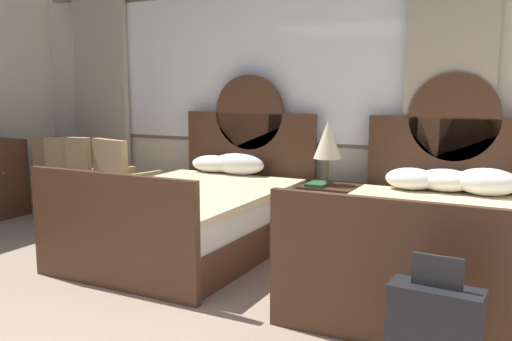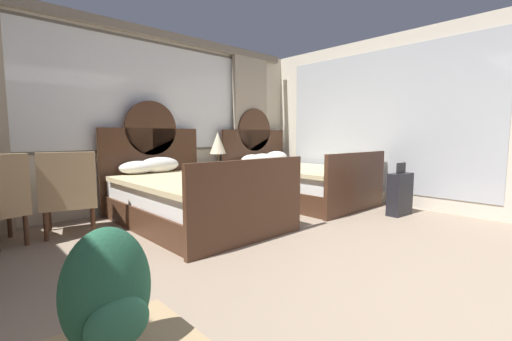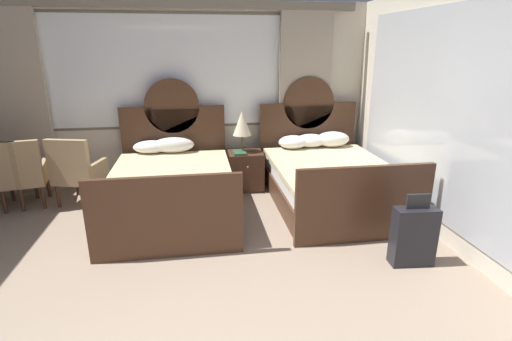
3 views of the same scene
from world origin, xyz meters
The scene contains 11 objects.
wall_back_window centered at (0.00, 4.38, 1.43)m, with size 6.02×0.22×2.70m.
wall_right_mirror centered at (3.04, 1.92, 1.35)m, with size 0.08×4.98×2.70m.
bed_near_window centered at (0.04, 3.20, 0.34)m, with size 1.53×2.26×1.63m.
bed_near_mirror centered at (2.13, 3.22, 0.35)m, with size 1.53×2.26×1.63m.
nightstand_between_beds centered at (1.08, 3.94, 0.29)m, with size 0.51×0.53×0.57m.
table_lamp_on_nightstand centered at (1.04, 3.94, 0.99)m, with size 0.27×0.27×0.61m.
book_on_nightstand centered at (0.99, 3.84, 0.59)m, with size 0.18×0.26×0.03m.
armchair_by_window_left centered at (-1.23, 3.66, 0.49)m, with size 0.68×0.68×0.94m.
armchair_by_window_centre centered at (-1.92, 3.66, 0.49)m, with size 0.65×0.65×0.94m.
armchair_by_window_right centered at (-2.13, 3.66, 0.49)m, with size 0.57×0.57×0.94m.
suitcase_on_floor centered at (2.42, 1.54, 0.30)m, with size 0.43×0.20×0.74m.
Camera 3 is at (0.38, -1.53, 2.07)m, focal length 26.90 mm.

